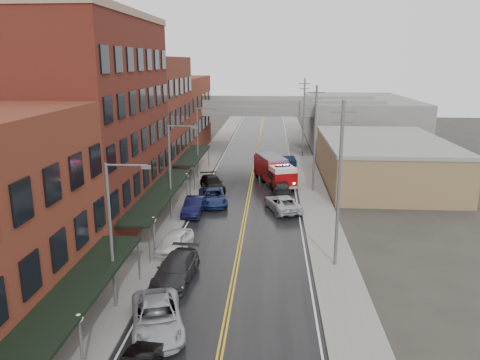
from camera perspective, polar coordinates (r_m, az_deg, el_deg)
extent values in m
cube|color=black|center=(49.20, 0.93, -2.84)|extent=(11.00, 160.00, 0.02)
cube|color=slate|center=(50.08, -7.45, -2.58)|extent=(3.00, 160.00, 0.15)
cube|color=slate|center=(49.35, 9.44, -2.91)|extent=(3.00, 160.00, 0.15)
cube|color=gray|center=(49.78, -5.58, -2.62)|extent=(0.30, 160.00, 0.15)
cube|color=gray|center=(49.22, 7.52, -2.88)|extent=(0.30, 160.00, 0.15)
cube|color=#5B2218|center=(43.29, -17.52, 6.32)|extent=(9.00, 20.00, 18.00)
cube|color=maroon|center=(59.98, -11.38, 7.32)|extent=(9.00, 15.00, 15.00)
cube|color=maroon|center=(77.05, -7.92, 7.85)|extent=(9.00, 20.00, 12.00)
cube|color=olive|center=(59.74, 17.00, 2.08)|extent=(14.00, 22.00, 5.00)
cube|color=slate|center=(88.93, 14.13, 7.11)|extent=(18.00, 30.00, 8.00)
cube|color=black|center=(25.91, -19.67, -13.04)|extent=(2.60, 16.00, 0.18)
cylinder|color=slate|center=(32.60, -12.25, -9.61)|extent=(0.10, 0.10, 3.00)
cube|color=black|center=(42.75, -9.66, -1.54)|extent=(2.60, 18.00, 0.18)
cylinder|color=slate|center=(35.07, -10.99, -7.78)|extent=(0.10, 0.10, 3.00)
cylinder|color=slate|center=(51.03, -6.10, -0.55)|extent=(0.10, 0.10, 3.00)
cube|color=black|center=(59.43, -5.76, 3.07)|extent=(2.60, 13.00, 0.18)
cylinder|color=slate|center=(53.70, -5.59, 0.21)|extent=(0.10, 0.10, 3.00)
cylinder|color=slate|center=(65.46, -3.84, 2.82)|extent=(0.10, 0.10, 3.00)
cylinder|color=#59595B|center=(24.71, -18.79, -18.67)|extent=(0.14, 0.14, 2.80)
sphere|color=silver|center=(23.94, -19.09, -15.65)|extent=(0.44, 0.44, 0.44)
cylinder|color=#59595B|center=(36.56, -10.42, -6.99)|extent=(0.14, 0.14, 2.80)
sphere|color=silver|center=(36.04, -10.53, -4.76)|extent=(0.44, 0.44, 0.44)
cylinder|color=#59595B|center=(49.54, -6.47, -1.14)|extent=(0.14, 0.14, 2.80)
sphere|color=silver|center=(49.17, -6.52, 0.55)|extent=(0.44, 0.44, 0.44)
cylinder|color=#59595B|center=(28.44, -15.45, -6.90)|extent=(0.18, 0.18, 9.00)
cylinder|color=#59595B|center=(26.81, -13.65, 1.77)|extent=(2.40, 0.12, 0.12)
cube|color=#59595B|center=(26.52, -11.37, 1.53)|extent=(0.50, 0.22, 0.18)
cylinder|color=#59595B|center=(43.16, -8.53, 0.72)|extent=(0.18, 0.18, 9.00)
cylinder|color=#59595B|center=(42.10, -7.15, 6.53)|extent=(2.40, 0.12, 0.12)
cube|color=#59595B|center=(41.92, -5.66, 6.39)|extent=(0.50, 0.22, 0.18)
cylinder|color=#59595B|center=(58.55, -5.20, 4.41)|extent=(0.18, 0.18, 9.00)
cylinder|color=#59595B|center=(57.78, -4.11, 8.70)|extent=(2.40, 0.12, 0.12)
cube|color=#59595B|center=(57.65, -3.01, 8.61)|extent=(0.50, 0.22, 0.18)
cylinder|color=#59595B|center=(33.39, 11.99, -0.81)|extent=(0.24, 0.24, 12.00)
cube|color=#59595B|center=(32.45, 12.47, 8.09)|extent=(1.80, 0.12, 0.12)
cube|color=#59595B|center=(32.53, 12.40, 6.86)|extent=(1.40, 0.12, 0.12)
cylinder|color=#59595B|center=(52.84, 9.10, 4.86)|extent=(0.24, 0.24, 12.00)
cube|color=#59595B|center=(52.25, 9.33, 10.49)|extent=(1.80, 0.12, 0.12)
cube|color=#59595B|center=(52.30, 9.30, 9.72)|extent=(1.40, 0.12, 0.12)
cylinder|color=#59595B|center=(72.59, 7.77, 7.46)|extent=(0.24, 0.24, 12.00)
cube|color=#59595B|center=(72.16, 7.91, 11.56)|extent=(1.80, 0.12, 0.12)
cube|color=#59595B|center=(72.20, 7.89, 11.00)|extent=(1.40, 0.12, 0.12)
cube|color=slate|center=(79.35, 2.21, 8.70)|extent=(40.00, 10.00, 1.50)
cube|color=slate|center=(80.90, -5.67, 6.08)|extent=(1.60, 8.00, 6.00)
cube|color=slate|center=(80.23, 10.11, 5.85)|extent=(1.60, 8.00, 6.00)
cube|color=#8F0609|center=(58.11, 3.80, 1.54)|extent=(4.48, 6.57, 2.30)
cube|color=#8F0609|center=(54.26, 5.18, 0.23)|extent=(3.49, 3.56, 1.64)
cube|color=silver|center=(54.00, 5.20, 1.36)|extent=(3.29, 3.31, 0.55)
cube|color=black|center=(54.38, 5.11, 0.62)|extent=(3.17, 2.52, 0.88)
cube|color=slate|center=(57.83, 3.82, 2.81)|extent=(4.08, 6.07, 0.33)
cube|color=black|center=(53.92, 5.21, 1.73)|extent=(1.76, 0.84, 0.15)
sphere|color=#FF0C0C|center=(53.71, 4.61, 1.79)|extent=(0.22, 0.22, 0.22)
sphere|color=#1933FF|center=(54.10, 5.82, 1.85)|extent=(0.22, 0.22, 0.22)
cylinder|color=black|center=(53.98, 3.99, -0.72)|extent=(1.16, 0.71, 1.09)
cylinder|color=black|center=(54.76, 6.39, -0.56)|extent=(1.16, 0.71, 1.09)
cylinder|color=black|center=(57.52, 2.81, 0.24)|extent=(1.16, 0.71, 1.09)
cylinder|color=black|center=(58.25, 5.07, 0.38)|extent=(1.16, 0.71, 1.09)
cylinder|color=black|center=(60.06, 2.05, 0.86)|extent=(1.16, 0.71, 1.09)
cylinder|color=black|center=(60.76, 4.23, 0.99)|extent=(1.16, 0.71, 1.09)
imported|color=#AAACB2|center=(27.27, -10.09, -16.14)|extent=(4.30, 6.43, 1.64)
imported|color=#28282B|center=(32.60, -7.79, -10.69)|extent=(2.76, 5.89, 1.66)
imported|color=white|center=(37.19, -7.97, -7.50)|extent=(2.69, 4.94, 1.59)
imported|color=black|center=(45.76, -5.61, -3.19)|extent=(1.86, 4.99, 1.63)
imported|color=navy|center=(48.75, -3.33, -2.06)|extent=(3.83, 6.19, 1.60)
imported|color=black|center=(53.96, -3.40, -0.42)|extent=(3.89, 6.08, 1.64)
imported|color=#B0B4B8|center=(46.80, 5.20, -2.81)|extent=(4.19, 6.19, 1.57)
imported|color=#252427|center=(52.99, 5.12, -0.86)|extent=(2.02, 4.85, 1.40)
imported|color=white|center=(60.35, 5.17, 1.08)|extent=(2.67, 4.70, 1.51)
imported|color=black|center=(67.22, 5.80, 2.41)|extent=(2.58, 4.64, 1.45)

